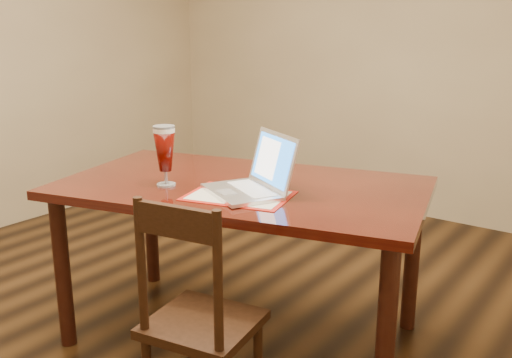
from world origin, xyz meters
The scene contains 3 objects.
ground centered at (0.00, 0.00, 0.00)m, with size 5.00×5.00×0.00m, color black.
dining_table centered at (0.25, 0.12, 0.71)m, with size 1.89×1.36×1.08m.
dining_chair centered at (0.51, -0.49, 0.44)m, with size 0.46×0.44×0.94m.
Camera 1 is at (1.84, -1.93, 1.52)m, focal length 40.00 mm.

